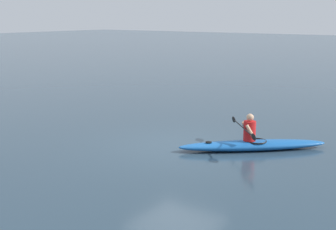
% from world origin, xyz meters
% --- Properties ---
extents(ground_plane, '(160.00, 160.00, 0.00)m').
position_xyz_m(ground_plane, '(0.00, 0.00, 0.00)').
color(ground_plane, '#283D4C').
extents(kayak, '(3.64, 3.41, 0.28)m').
position_xyz_m(kayak, '(-1.98, -1.00, 0.14)').
color(kayak, '#1959A5').
rests_on(kayak, ground).
extents(kayaker, '(1.68, 1.83, 0.79)m').
position_xyz_m(kayaker, '(-1.88, -0.91, 0.62)').
color(kayaker, red).
rests_on(kayaker, kayak).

